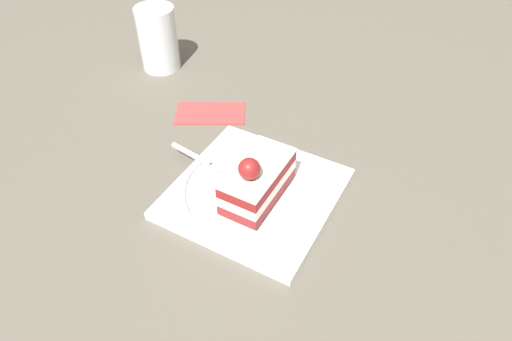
{
  "coord_description": "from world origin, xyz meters",
  "views": [
    {
      "loc": [
        0.41,
        0.16,
        0.46
      ],
      "look_at": [
        -0.0,
        0.0,
        0.05
      ],
      "focal_mm": 32.45,
      "sensor_mm": 36.0,
      "label": 1
    }
  ],
  "objects_px": {
    "folded_napkin": "(210,113)",
    "drink_glass_near": "(159,42)",
    "dessert_plate": "(256,191)",
    "cake_slice": "(257,180)",
    "fork": "(204,161)"
  },
  "relations": [
    {
      "from": "fork",
      "to": "folded_napkin",
      "type": "relative_size",
      "value": 1.0
    },
    {
      "from": "dessert_plate",
      "to": "fork",
      "type": "height_order",
      "value": "fork"
    },
    {
      "from": "cake_slice",
      "to": "folded_napkin",
      "type": "xyz_separation_m",
      "value": [
        -0.16,
        -0.15,
        -0.04
      ]
    },
    {
      "from": "drink_glass_near",
      "to": "fork",
      "type": "bearing_deg",
      "value": 40.83
    },
    {
      "from": "dessert_plate",
      "to": "cake_slice",
      "type": "relative_size",
      "value": 1.99
    },
    {
      "from": "cake_slice",
      "to": "folded_napkin",
      "type": "height_order",
      "value": "cake_slice"
    },
    {
      "from": "folded_napkin",
      "to": "drink_glass_near",
      "type": "bearing_deg",
      "value": -124.74
    },
    {
      "from": "dessert_plate",
      "to": "cake_slice",
      "type": "xyz_separation_m",
      "value": [
        0.01,
        0.01,
        0.04
      ]
    },
    {
      "from": "fork",
      "to": "cake_slice",
      "type": "bearing_deg",
      "value": 71.06
    },
    {
      "from": "cake_slice",
      "to": "drink_glass_near",
      "type": "bearing_deg",
      "value": -132.07
    },
    {
      "from": "drink_glass_near",
      "to": "cake_slice",
      "type": "bearing_deg",
      "value": 47.93
    },
    {
      "from": "cake_slice",
      "to": "drink_glass_near",
      "type": "xyz_separation_m",
      "value": [
        -0.27,
        -0.3,
        0.01
      ]
    },
    {
      "from": "dessert_plate",
      "to": "drink_glass_near",
      "type": "xyz_separation_m",
      "value": [
        -0.26,
        -0.29,
        0.04
      ]
    },
    {
      "from": "cake_slice",
      "to": "drink_glass_near",
      "type": "relative_size",
      "value": 1.03
    },
    {
      "from": "folded_napkin",
      "to": "fork",
      "type": "bearing_deg",
      "value": 22.18
    }
  ]
}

